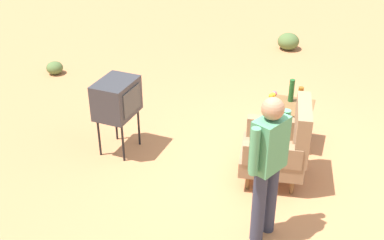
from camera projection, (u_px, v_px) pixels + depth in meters
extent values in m
plane|color=#C17A4C|center=(279.00, 180.00, 6.19)|extent=(60.00, 60.00, 0.00)
cylinder|color=brown|center=(251.00, 157.00, 6.44)|extent=(0.05, 0.05, 0.22)
cylinder|color=brown|center=(248.00, 181.00, 5.99)|extent=(0.05, 0.05, 0.22)
cylinder|color=brown|center=(292.00, 161.00, 6.36)|extent=(0.05, 0.05, 0.22)
cylinder|color=brown|center=(292.00, 186.00, 5.90)|extent=(0.05, 0.05, 0.22)
cube|color=#8C6B4C|center=(272.00, 157.00, 6.07)|extent=(0.86, 0.86, 0.20)
cube|color=#8C6B4C|center=(302.00, 129.00, 5.82)|extent=(0.78, 0.27, 0.64)
cube|color=#8C6B4C|center=(274.00, 128.00, 6.23)|extent=(0.24, 0.70, 0.26)
cube|color=#8C6B4C|center=(272.00, 155.00, 5.68)|extent=(0.24, 0.70, 0.26)
cylinder|color=black|center=(276.00, 116.00, 7.03)|extent=(0.04, 0.04, 0.58)
cylinder|color=black|center=(271.00, 132.00, 6.66)|extent=(0.04, 0.04, 0.58)
cylinder|color=black|center=(308.00, 121.00, 6.91)|extent=(0.04, 0.04, 0.58)
cylinder|color=black|center=(304.00, 137.00, 6.54)|extent=(0.04, 0.04, 0.58)
cube|color=brown|center=(292.00, 107.00, 6.63)|extent=(0.56, 0.56, 0.03)
cylinder|color=black|center=(123.00, 143.00, 6.43)|extent=(0.03, 0.03, 0.55)
cylinder|color=black|center=(139.00, 127.00, 6.79)|extent=(0.03, 0.03, 0.55)
cylinder|color=black|center=(99.00, 137.00, 6.55)|extent=(0.03, 0.03, 0.55)
cylinder|color=black|center=(116.00, 122.00, 6.91)|extent=(0.03, 0.03, 0.55)
cube|color=#333338|center=(116.00, 98.00, 6.42)|extent=(0.63, 0.48, 0.48)
cube|color=#383D3F|center=(132.00, 101.00, 6.34)|extent=(0.42, 0.04, 0.34)
cylinder|color=#2D3347|center=(270.00, 198.00, 5.19)|extent=(0.14, 0.14, 0.86)
cylinder|color=#2D3347|center=(258.00, 207.00, 5.07)|extent=(0.14, 0.14, 0.86)
cube|color=#4C9366|center=(270.00, 144.00, 4.78)|extent=(0.42, 0.35, 0.56)
cylinder|color=#4C9366|center=(284.00, 133.00, 4.92)|extent=(0.09, 0.09, 0.50)
cylinder|color=#4C9366|center=(255.00, 152.00, 4.62)|extent=(0.09, 0.09, 0.50)
sphere|color=#A37556|center=(273.00, 109.00, 4.59)|extent=(0.22, 0.22, 0.22)
cylinder|color=#1E5623|center=(291.00, 90.00, 6.67)|extent=(0.07, 0.07, 0.32)
cylinder|color=brown|center=(300.00, 98.00, 6.51)|extent=(0.07, 0.07, 0.30)
cylinder|color=silver|center=(272.00, 104.00, 6.47)|extent=(0.09, 0.09, 0.18)
sphere|color=yellow|center=(273.00, 95.00, 6.40)|extent=(0.07, 0.07, 0.07)
sphere|color=#E04C66|center=(274.00, 94.00, 6.43)|extent=(0.07, 0.07, 0.07)
sphere|color=orange|center=(271.00, 96.00, 6.37)|extent=(0.07, 0.07, 0.07)
ellipsoid|color=#516B38|center=(288.00, 41.00, 10.03)|extent=(0.44, 0.44, 0.34)
ellipsoid|color=#516B38|center=(55.00, 68.00, 8.98)|extent=(0.30, 0.30, 0.23)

